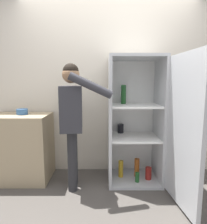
% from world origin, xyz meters
% --- Properties ---
extents(ground_plane, '(12.00, 12.00, 0.00)m').
position_xyz_m(ground_plane, '(0.00, 0.00, 0.00)').
color(ground_plane, '#4C4742').
extents(wall_back, '(7.00, 0.06, 2.55)m').
position_xyz_m(wall_back, '(0.00, 0.98, 1.27)').
color(wall_back, beige).
rests_on(wall_back, ground_plane).
extents(refrigerator, '(0.82, 1.29, 1.67)m').
position_xyz_m(refrigerator, '(0.44, 0.53, 0.82)').
color(refrigerator, '#B7BABC').
rests_on(refrigerator, ground_plane).
extents(person, '(0.65, 0.60, 1.57)m').
position_xyz_m(person, '(-0.45, 0.43, 0.98)').
color(person, '#262628').
rests_on(person, ground_plane).
extents(counter, '(0.79, 0.56, 0.91)m').
position_xyz_m(counter, '(-1.21, 0.65, 0.46)').
color(counter, tan).
rests_on(counter, ground_plane).
extents(bowl, '(0.15, 0.15, 0.08)m').
position_xyz_m(bowl, '(-1.17, 0.67, 0.95)').
color(bowl, '#335B8E').
rests_on(bowl, counter).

